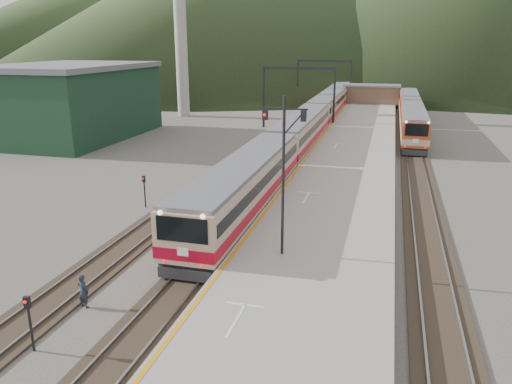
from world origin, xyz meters
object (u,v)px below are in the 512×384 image
(signal_mast, at_px, (283,161))
(worker, at_px, (83,291))
(second_train, at_px, (411,114))
(main_train, at_px, (316,116))

(signal_mast, relative_size, worker, 5.01)
(second_train, distance_m, worker, 54.27)
(main_train, distance_m, worker, 45.44)
(main_train, relative_size, signal_mast, 10.86)
(second_train, xyz_separation_m, signal_mast, (-7.33, -46.54, 3.84))
(main_train, bearing_deg, worker, -94.31)
(second_train, height_order, signal_mast, signal_mast)
(second_train, relative_size, signal_mast, 4.69)
(second_train, bearing_deg, signal_mast, -98.95)
(main_train, distance_m, signal_mast, 40.04)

